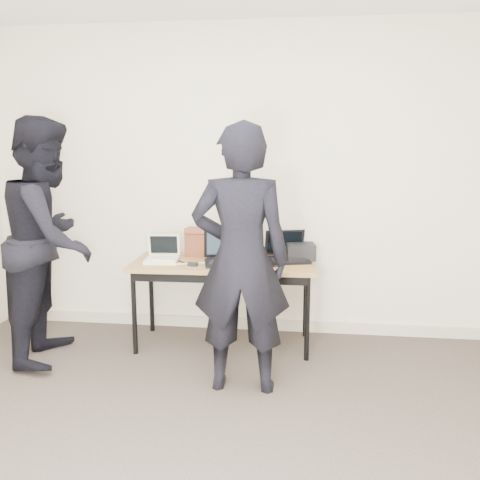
% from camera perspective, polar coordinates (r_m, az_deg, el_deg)
% --- Properties ---
extents(room, '(4.60, 4.60, 2.80)m').
position_cam_1_polar(room, '(2.52, -6.96, 2.33)').
color(room, '#3F3630').
rests_on(room, ground).
extents(desk, '(1.52, 0.70, 0.72)m').
position_cam_1_polar(desk, '(4.42, -1.80, -3.12)').
color(desk, olive).
rests_on(desk, ground).
extents(laptop_beige, '(0.29, 0.28, 0.21)m').
position_cam_1_polar(laptop_beige, '(4.47, -8.29, -1.73)').
color(laptop_beige, beige).
rests_on(laptop_beige, desk).
extents(laptop_center, '(0.41, 0.40, 0.26)m').
position_cam_1_polar(laptop_center, '(4.37, -1.55, -1.68)').
color(laptop_center, black).
rests_on(laptop_center, desk).
extents(laptop_right, '(0.41, 0.40, 0.25)m').
position_cam_1_polar(laptop_right, '(4.47, 5.02, -1.47)').
color(laptop_right, black).
rests_on(laptop_right, desk).
extents(leather_satchel, '(0.36, 0.18, 0.25)m').
position_cam_1_polar(leather_satchel, '(4.63, -3.57, -0.14)').
color(leather_satchel, '#602E19').
rests_on(leather_satchel, desk).
extents(tissue, '(0.14, 0.11, 0.08)m').
position_cam_1_polar(tissue, '(4.60, -3.22, 1.78)').
color(tissue, white).
rests_on(tissue, leather_satchel).
extents(equipment_box, '(0.26, 0.23, 0.13)m').
position_cam_1_polar(equipment_box, '(4.52, 6.48, -1.21)').
color(equipment_box, black).
rests_on(equipment_box, desk).
extents(power_brick, '(0.08, 0.06, 0.03)m').
position_cam_1_polar(power_brick, '(4.28, -5.08, -2.60)').
color(power_brick, black).
rests_on(power_brick, desk).
extents(cables, '(1.15, 0.41, 0.01)m').
position_cam_1_polar(cables, '(4.39, -1.24, -2.34)').
color(cables, silver).
rests_on(cables, desk).
extents(person_typist, '(0.69, 0.47, 1.83)m').
position_cam_1_polar(person_typist, '(3.60, 0.08, -2.11)').
color(person_typist, black).
rests_on(person_typist, ground).
extents(person_observer, '(0.84, 1.01, 1.89)m').
position_cam_1_polar(person_observer, '(4.41, -19.64, 0.01)').
color(person_observer, black).
rests_on(person_observer, ground).
extents(baseboard, '(4.50, 0.03, 0.10)m').
position_cam_1_polar(baseboard, '(4.97, -0.22, -8.87)').
color(baseboard, '#BAB19A').
rests_on(baseboard, ground).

